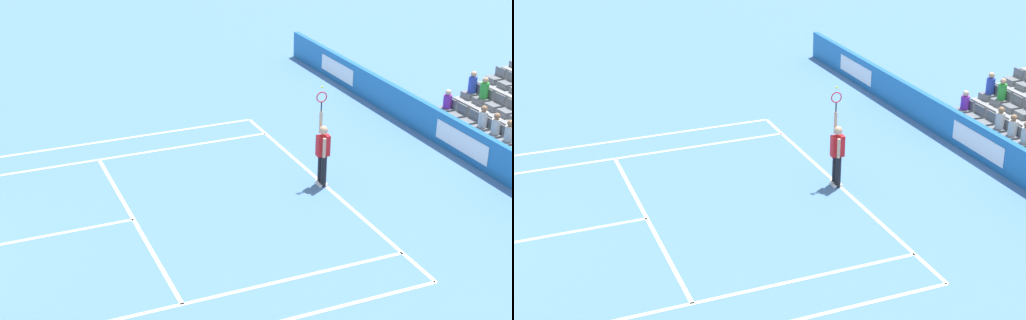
{
  "view_description": "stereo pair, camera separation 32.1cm",
  "coord_description": "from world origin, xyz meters",
  "views": [
    {
      "loc": [
        -17.44,
        -2.52,
        9.51
      ],
      "look_at": [
        -0.02,
        -9.82,
        1.1
      ],
      "focal_mm": 54.29,
      "sensor_mm": 36.0,
      "label": 1
    },
    {
      "loc": [
        -17.56,
        -2.81,
        9.51
      ],
      "look_at": [
        -0.02,
        -9.82,
        1.1
      ],
      "focal_mm": 54.29,
      "sensor_mm": 36.0,
      "label": 2
    }
  ],
  "objects": [
    {
      "name": "line_doubles_sideline_left",
      "position": [
        5.49,
        -5.95,
        0.0
      ],
      "size": [
        0.1,
        11.89,
        0.01
      ],
      "primitive_type": "cube",
      "color": "white",
      "rests_on": "ground"
    },
    {
      "name": "line_baseline",
      "position": [
        0.0,
        -11.89,
        0.0
      ],
      "size": [
        10.97,
        0.1,
        0.01
      ],
      "primitive_type": "cube",
      "color": "white",
      "rests_on": "ground"
    },
    {
      "name": "line_centre_mark",
      "position": [
        0.0,
        -11.79,
        0.0
      ],
      "size": [
        0.1,
        0.2,
        0.01
      ],
      "primitive_type": "cube",
      "color": "white",
      "rests_on": "ground"
    },
    {
      "name": "line_centre_service",
      "position": [
        0.0,
        -3.2,
        0.0
      ],
      "size": [
        0.1,
        6.4,
        0.01
      ],
      "primitive_type": "cube",
      "color": "white",
      "rests_on": "ground"
    },
    {
      "name": "line_singles_sideline_right",
      "position": [
        -4.12,
        -5.95,
        0.0
      ],
      "size": [
        0.1,
        11.89,
        0.01
      ],
      "primitive_type": "cube",
      "color": "white",
      "rests_on": "ground"
    },
    {
      "name": "sponsor_barrier",
      "position": [
        -0.0,
        -16.65,
        0.54
      ],
      "size": [
        23.68,
        0.22,
        1.08
      ],
      "color": "#1E66AD",
      "rests_on": "ground"
    },
    {
      "name": "line_singles_sideline_left",
      "position": [
        4.12,
        -5.95,
        0.0
      ],
      "size": [
        0.1,
        11.89,
        0.01
      ],
      "primitive_type": "cube",
      "color": "white",
      "rests_on": "ground"
    },
    {
      "name": "line_service",
      "position": [
        0.0,
        -6.4,
        0.0
      ],
      "size": [
        8.23,
        0.1,
        0.01
      ],
      "primitive_type": "cube",
      "color": "white",
      "rests_on": "ground"
    },
    {
      "name": "tennis_player",
      "position": [
        -0.03,
        -11.82,
        0.99
      ],
      "size": [
        0.52,
        0.38,
        2.85
      ],
      "color": "black",
      "rests_on": "ground"
    }
  ]
}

